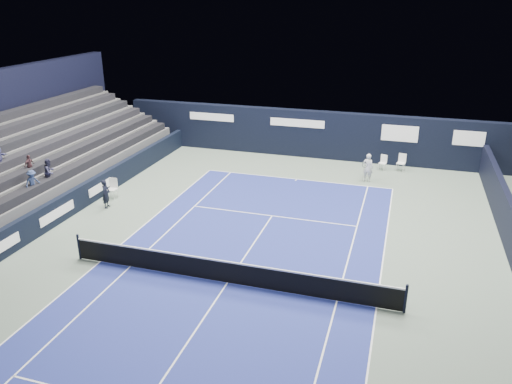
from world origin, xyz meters
TOP-DOWN VIEW (x-y plane):
  - ground at (0.00, 2.00)m, footprint 48.00×48.00m
  - court_surface at (0.00, 0.00)m, footprint 10.97×23.77m
  - enclosure_wall_right at (10.50, 6.00)m, footprint 0.30×22.00m
  - folding_chair_back_a at (4.72, 15.19)m, footprint 0.51×0.53m
  - folding_chair_back_b at (5.79, 15.30)m, footprint 0.56×0.55m
  - line_judge_chair at (-8.74, 6.25)m, footprint 0.49×0.47m
  - line_judge at (-8.32, 4.99)m, footprint 0.43×0.59m
  - court_markings at (0.00, 0.00)m, footprint 11.03×23.83m
  - tennis_net at (0.00, 0.00)m, footprint 12.90×0.10m
  - back_sponsor_wall at (0.01, 16.50)m, footprint 26.00×0.63m
  - side_barrier_left at (-9.50, 5.97)m, footprint 0.33×22.00m
  - spectator_stand at (-13.27, 6.98)m, footprint 6.00×18.00m
  - tennis_player at (3.97, 12.77)m, footprint 0.68×0.88m

SIDE VIEW (x-z plane):
  - ground at x=0.00m, z-range 0.00..0.00m
  - court_surface at x=0.00m, z-range 0.00..0.01m
  - court_markings at x=0.00m, z-range 0.01..0.01m
  - tennis_net at x=0.00m, z-range -0.04..1.06m
  - side_barrier_left at x=-9.50m, z-range 0.00..1.20m
  - folding_chair_back_b at x=5.79m, z-range 0.07..1.14m
  - line_judge_chair at x=-8.74m, z-range 0.07..1.15m
  - folding_chair_back_a at x=4.72m, z-range 0.15..1.09m
  - line_judge at x=-8.32m, z-range 0.00..1.48m
  - tennis_player at x=3.97m, z-range 0.00..1.67m
  - enclosure_wall_right at x=10.50m, z-range 0.00..1.80m
  - back_sponsor_wall at x=0.01m, z-range 0.00..3.10m
  - spectator_stand at x=-13.27m, z-range -1.25..5.15m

